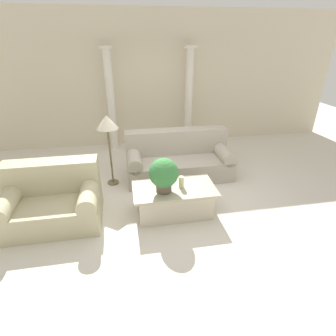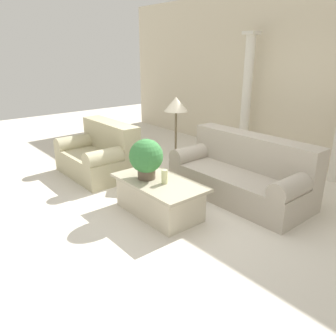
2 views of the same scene
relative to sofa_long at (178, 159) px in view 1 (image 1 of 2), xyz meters
name	(u,v)px [view 1 (image 1 of 2)]	position (x,y,z in m)	size (l,w,h in m)	color
ground_plane	(167,199)	(-0.39, -0.91, -0.35)	(16.00, 16.00, 0.00)	silver
wall_back	(147,81)	(-0.39, 2.02, 1.25)	(10.00, 0.06, 3.20)	beige
sofa_long	(178,159)	(0.00, 0.00, 0.00)	(2.08, 0.94, 0.90)	#ADA393
loveseat	(52,200)	(-2.20, -1.16, 0.01)	(1.41, 0.94, 0.90)	#BAB28C
coffee_table	(174,200)	(-0.34, -1.30, -0.11)	(1.29, 0.70, 0.47)	beige
potted_plant	(164,174)	(-0.52, -1.37, 0.41)	(0.45, 0.45, 0.53)	brown
pillar_candle	(181,182)	(-0.23, -1.30, 0.20)	(0.08, 0.08, 0.18)	beige
floor_lamp	(107,126)	(-1.33, -0.16, 0.82)	(0.40, 0.40, 1.35)	brown
column_left	(111,100)	(-1.30, 1.67, 0.88)	(0.26, 0.26, 2.41)	silver
column_right	(189,97)	(0.61, 1.67, 0.88)	(0.26, 0.26, 2.41)	silver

